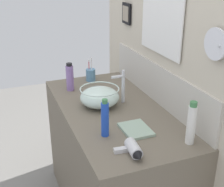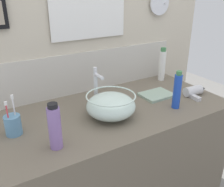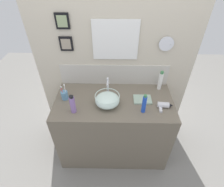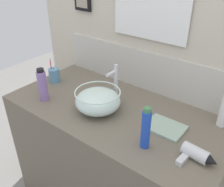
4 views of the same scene
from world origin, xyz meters
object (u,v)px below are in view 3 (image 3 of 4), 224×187
Objects in this scene: faucet at (108,86)px; hand_towel at (142,99)px; soap_dispenser at (160,81)px; lotion_bottle at (73,104)px; glass_bowl_sink at (107,100)px; spray_bottle at (144,104)px; toothbrush_cup at (65,95)px; hair_drier at (164,105)px.

faucet reaches higher than hand_towel.
hand_towel is (-0.23, -0.21, -0.11)m from soap_dispenser.
soap_dispenser is at bearing 23.18° from lotion_bottle.
glass_bowl_sink is 0.69m from soap_dispenser.
spray_bottle reaches higher than glass_bowl_sink.
spray_bottle is at bearing -12.45° from toothbrush_cup.
spray_bottle is 0.73m from lotion_bottle.
lotion_bottle is (0.14, -0.21, 0.05)m from toothbrush_cup.
toothbrush_cup is 1.00× the size of hand_towel.
hair_drier reaches higher than hand_towel.
glass_bowl_sink is 0.49m from toothbrush_cup.
lotion_bottle is at bearing -175.13° from hair_drier.
toothbrush_cup is at bearing -169.35° from soap_dispenser.
faucet is at bearing 168.73° from hand_towel.
glass_bowl_sink is 1.32× the size of toothbrush_cup.
spray_bottle is at bearing -164.14° from hair_drier.
spray_bottle is at bearing 1.21° from lotion_bottle.
lotion_bottle is (-0.35, -0.28, -0.03)m from faucet.
hair_drier is 0.34m from soap_dispenser.
faucet is 1.16× the size of toothbrush_cup.
hand_towel is (0.74, 0.20, -0.09)m from lotion_bottle.
toothbrush_cup is (-1.10, 0.12, 0.02)m from hair_drier.
hair_drier is at bearing 15.86° from spray_bottle.
glass_bowl_sink is at bearing 176.85° from hair_drier.
hand_towel is (0.01, 0.18, -0.10)m from spray_bottle.
lotion_bottle is (-0.73, -0.02, -0.00)m from spray_bottle.
hair_drier is 0.97m from lotion_bottle.
hand_towel is (-0.22, 0.12, -0.02)m from hair_drier.
lotion_bottle is 0.78m from hand_towel.
lotion_bottle is (-0.96, -0.08, 0.07)m from hair_drier.
glass_bowl_sink is at bearing -167.94° from hand_towel.
faucet reaches higher than glass_bowl_sink.
spray_bottle is at bearing -121.03° from soap_dispenser.
spray_bottle reaches higher than toothbrush_cup.
soap_dispenser reaches higher than lotion_bottle.
soap_dispenser is at bearing 25.73° from glass_bowl_sink.
hair_drier is 0.68× the size of soap_dispenser.
spray_bottle is (0.38, -0.10, 0.04)m from glass_bowl_sink.
hand_towel is (0.40, -0.08, -0.12)m from faucet.
glass_bowl_sink is 1.14× the size of faucet.
spray_bottle is 1.11× the size of hand_towel.
soap_dispenser is 1.22× the size of hand_towel.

